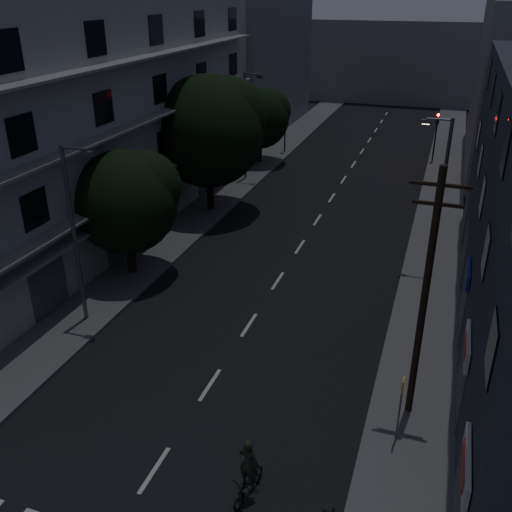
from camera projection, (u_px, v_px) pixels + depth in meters
The scene contains 18 objects.
ground at pixel (319, 217), 37.68m from camera, with size 160.00×160.00×0.00m, color black.
sidewalk_left at pixel (214, 203), 39.83m from camera, with size 3.00×90.00×0.15m, color #565659.
sidewalk_right at pixel (437, 230), 35.47m from camera, with size 3.00×90.00×0.15m, color #565659.
lane_markings at pixel (338, 188), 43.02m from camera, with size 0.15×60.50×0.01m.
building_left at pixel (90, 120), 32.17m from camera, with size 7.00×36.00×14.00m.
building_far_left at pixel (258, 50), 57.40m from camera, with size 6.00×20.00×16.00m, color slate.
building_far_end at pixel (399, 61), 74.01m from camera, with size 24.00×8.00×10.00m, color slate.
tree_near at pixel (127, 198), 28.54m from camera, with size 5.28×5.28×6.52m.
tree_mid at pixel (209, 127), 36.42m from camera, with size 7.17×7.17×8.82m.
tree_far at pixel (260, 116), 47.52m from camera, with size 4.95×4.95×6.12m.
traffic_signal_far_right at pixel (437, 127), 47.86m from camera, with size 0.28×0.37×4.10m.
traffic_signal_far_left at pixel (285, 119), 50.70m from camera, with size 0.28×0.37×4.10m.
street_lamp_left_near at pixel (76, 228), 24.05m from camera, with size 1.51×0.25×8.00m.
street_lamp_right at pixel (440, 189), 28.67m from camera, with size 1.51×0.25×8.00m.
street_lamp_left_far at pixel (246, 121), 42.94m from camera, with size 1.51×0.25×8.00m.
utility_pole at pixel (425, 294), 18.34m from camera, with size 1.80×0.24×9.00m.
bus_stop_sign at pixel (401, 399), 18.22m from camera, with size 0.06×0.35×2.52m.
cyclist at pixel (249, 477), 16.80m from camera, with size 0.88×1.80×2.18m.
Camera 1 is at (7.34, -9.61, 13.85)m, focal length 40.00 mm.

